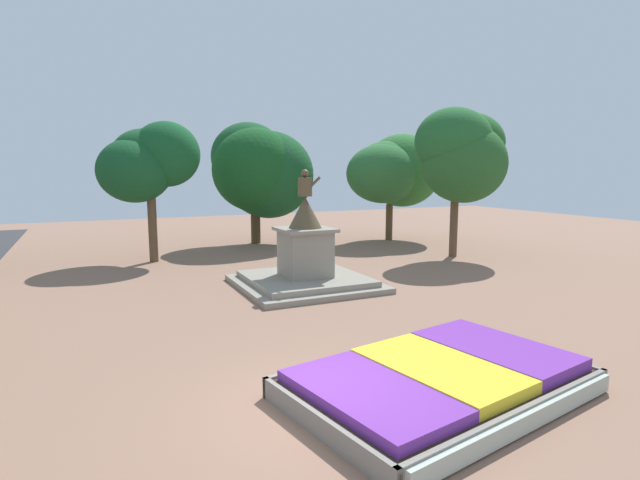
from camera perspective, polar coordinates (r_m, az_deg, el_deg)
ground_plane at (r=9.25m, az=-0.57°, el=-18.74°), size 74.56×74.56×0.00m
flower_planter at (r=9.95m, az=13.74°, el=-15.26°), size 6.08×4.52×0.59m
statue_monument at (r=17.83m, az=-1.69°, el=-2.59°), size 4.66×4.66×4.17m
park_tree_far_left at (r=29.41m, az=8.33°, el=7.72°), size 5.92×4.87×6.23m
park_tree_behind_statue at (r=23.78m, az=-19.11°, el=8.42°), size 4.48×3.55×6.31m
park_tree_street_side at (r=27.71m, az=-6.92°, el=8.05°), size 5.65×5.19×6.75m
park_tree_mid_canopy at (r=24.57m, az=15.92°, el=9.71°), size 4.93×4.21×7.00m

